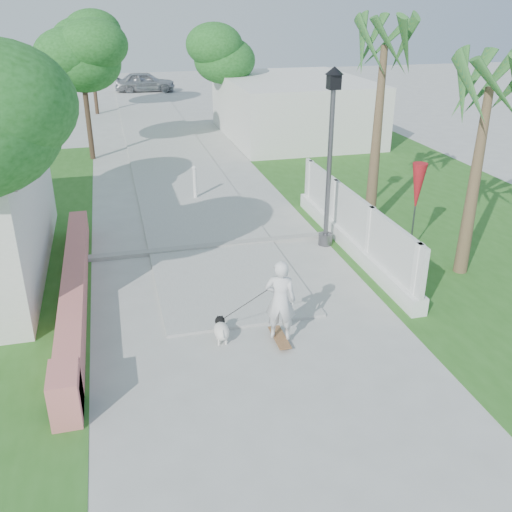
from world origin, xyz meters
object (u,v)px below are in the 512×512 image
object	(u,v)px
bollard	(195,181)
skateboarder	(263,303)
dog	(221,329)
patio_umbrella	(417,188)
parked_car	(145,82)
street_lamp	(330,153)

from	to	relation	value
bollard	skateboarder	distance (m)	8.50
skateboarder	dog	size ratio (longest dim) A/B	2.59
bollard	dog	bearing A→B (deg)	-95.56
bollard	skateboarder	size ratio (longest dim) A/B	0.66
patio_umbrella	dog	xyz separation A→B (m)	(-5.41, -2.82, -1.45)
dog	parked_car	xyz separation A→B (m)	(1.04, 31.75, 0.44)
street_lamp	skateboarder	world-z (taller)	street_lamp
skateboarder	parked_car	bearing A→B (deg)	-67.67
parked_car	dog	bearing A→B (deg)	-177.73
bollard	dog	xyz separation A→B (m)	(-0.81, -8.32, -0.35)
patio_umbrella	skateboarder	world-z (taller)	patio_umbrella
bollard	skateboarder	xyz separation A→B (m)	(-0.06, -8.50, 0.21)
patio_umbrella	skateboarder	size ratio (longest dim) A/B	1.39
patio_umbrella	skateboarder	bearing A→B (deg)	-147.20
patio_umbrella	parked_car	bearing A→B (deg)	98.58
patio_umbrella	parked_car	size ratio (longest dim) A/B	0.58
skateboarder	bollard	bearing A→B (deg)	-67.52
bollard	skateboarder	bearing A→B (deg)	-90.38
street_lamp	dog	distance (m)	5.63
patio_umbrella	parked_car	distance (m)	29.27
parked_car	street_lamp	bearing A→B (deg)	-170.80
patio_umbrella	parked_car	xyz separation A→B (m)	(-4.37, 28.93, -1.01)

